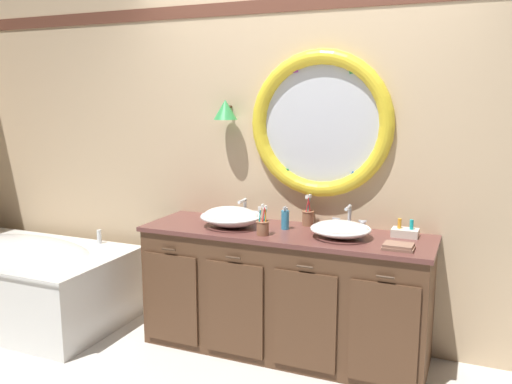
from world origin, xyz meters
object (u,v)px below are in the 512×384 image
object	(u,v)px
soap_dispenser	(285,219)
folded_hand_towel	(398,247)
bathtub	(21,277)
sink_basin_left	(231,217)
toothbrush_holder_right	(308,217)
toiletry_basket	(405,232)
sink_basin_right	(341,229)
toothbrush_holder_left	(263,227)

from	to	relation	value
soap_dispenser	folded_hand_towel	size ratio (longest dim) A/B	0.88
bathtub	sink_basin_left	bearing A→B (deg)	8.78
bathtub	sink_basin_left	xyz separation A→B (m)	(1.69, 0.26, 0.57)
sink_basin_left	folded_hand_towel	world-z (taller)	sink_basin_left
toothbrush_holder_right	soap_dispenser	xyz separation A→B (m)	(-0.11, -0.16, 0.01)
toothbrush_holder_right	toiletry_basket	distance (m)	0.66
bathtub	sink_basin_right	size ratio (longest dim) A/B	4.37
toothbrush_holder_left	toiletry_basket	distance (m)	0.90
sink_basin_right	folded_hand_towel	xyz separation A→B (m)	(0.37, -0.12, -0.04)
toothbrush_holder_left	toothbrush_holder_right	size ratio (longest dim) A/B	0.94
sink_basin_left	toothbrush_holder_left	bearing A→B (deg)	-24.16
toothbrush_holder_left	soap_dispenser	distance (m)	0.22
folded_hand_towel	toiletry_basket	world-z (taller)	toiletry_basket
sink_basin_right	soap_dispenser	bearing A→B (deg)	169.38
toothbrush_holder_left	folded_hand_towel	world-z (taller)	toothbrush_holder_left
toothbrush_holder_right	folded_hand_towel	size ratio (longest dim) A/B	1.22
toiletry_basket	bathtub	bearing A→B (deg)	-171.01
bathtub	toiletry_basket	bearing A→B (deg)	8.99
toothbrush_holder_left	folded_hand_towel	distance (m)	0.85
sink_basin_left	toothbrush_holder_left	size ratio (longest dim) A/B	2.03
sink_basin_right	toiletry_basket	world-z (taller)	toiletry_basket
sink_basin_right	toothbrush_holder_right	xyz separation A→B (m)	(-0.29, 0.23, 0.01)
sink_basin_left	sink_basin_right	world-z (taller)	sink_basin_left
toiletry_basket	soap_dispenser	bearing A→B (deg)	-171.76
sink_basin_right	toothbrush_holder_left	bearing A→B (deg)	-164.83
bathtub	toiletry_basket	world-z (taller)	toiletry_basket
toothbrush_holder_left	soap_dispenser	world-z (taller)	toothbrush_holder_left
folded_hand_towel	toiletry_basket	xyz separation A→B (m)	(-0.00, 0.30, 0.01)
soap_dispenser	toiletry_basket	world-z (taller)	soap_dispenser
toothbrush_holder_right	soap_dispenser	size ratio (longest dim) A/B	1.39
bathtub	folded_hand_towel	size ratio (longest dim) A/B	9.23
toothbrush_holder_right	toiletry_basket	xyz separation A→B (m)	(0.66, -0.05, -0.03)
toothbrush_holder_right	toothbrush_holder_left	bearing A→B (deg)	-117.60
sink_basin_left	toothbrush_holder_right	xyz separation A→B (m)	(0.47, 0.23, -0.01)
toiletry_basket	toothbrush_holder_right	bearing A→B (deg)	176.07
toothbrush_holder_left	toiletry_basket	size ratio (longest dim) A/B	1.25
sink_basin_left	sink_basin_right	xyz separation A→B (m)	(0.76, -0.00, -0.01)
toothbrush_holder_right	folded_hand_towel	world-z (taller)	toothbrush_holder_right
sink_basin_left	toiletry_basket	bearing A→B (deg)	9.29
bathtub	toothbrush_holder_right	distance (m)	2.29
sink_basin_left	soap_dispenser	bearing A→B (deg)	11.48
sink_basin_left	toothbrush_holder_left	world-z (taller)	toothbrush_holder_left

